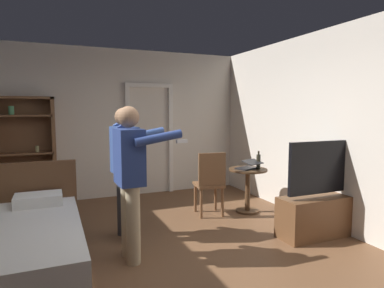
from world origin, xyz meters
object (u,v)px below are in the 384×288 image
bookshelf (26,148)px  tv_flatscreen (323,208)px  person_striped_shirt (126,164)px  wooden_chair (210,181)px  side_table (248,183)px  laptop (249,166)px  suitcase_dark (45,216)px  person_blue_shirt (131,173)px  bottle_on_table (258,161)px

bookshelf → tv_flatscreen: (3.62, -2.85, -0.65)m
bookshelf → person_striped_shirt: bookshelf is taller
wooden_chair → bookshelf: bearing=149.2°
side_table → tv_flatscreen: bearing=-73.1°
laptop → suitcase_dark: size_ratio=0.81×
laptop → person_striped_shirt: size_ratio=0.25×
person_blue_shirt → laptop: bearing=24.0°
bookshelf → wooden_chair: bookshelf is taller
bookshelf → wooden_chair: bearing=-30.8°
side_table → wooden_chair: size_ratio=0.71×
tv_flatscreen → person_blue_shirt: bearing=173.9°
person_striped_shirt → suitcase_dark: 1.50m
person_striped_shirt → bookshelf: bearing=123.0°
bookshelf → laptop: 3.65m
tv_flatscreen → suitcase_dark: (-3.36, 1.74, -0.20)m
wooden_chair → bottle_on_table: bearing=-10.5°
bottle_on_table → side_table: bearing=150.3°
bookshelf → laptop: size_ratio=4.41×
tv_flatscreen → bottle_on_table: tv_flatscreen is taller
person_blue_shirt → side_table: bearing=24.8°
person_blue_shirt → wooden_chair: bearing=35.3°
person_blue_shirt → suitcase_dark: person_blue_shirt is taller
bookshelf → suitcase_dark: size_ratio=3.58×
side_table → bookshelf: bearing=153.5°
laptop → suitcase_dark: laptop is taller
bookshelf → side_table: (3.25, -1.62, -0.53)m
person_striped_shirt → bottle_on_table: bearing=6.0°
bookshelf → laptop: bookshelf is taller
laptop → bookshelf: bearing=152.8°
bottle_on_table → person_striped_shirt: (-2.14, -0.22, 0.13)m
side_table → person_blue_shirt: size_ratio=0.42×
bookshelf → person_striped_shirt: size_ratio=1.11×
suitcase_dark → bookshelf: bearing=113.1°
bottle_on_table → laptop: bearing=165.7°
bottle_on_table → suitcase_dark: size_ratio=0.56×
bookshelf → person_blue_shirt: bearing=-65.6°
tv_flatscreen → person_striped_shirt: bearing=158.7°
laptop → person_striped_shirt: bearing=-172.5°
laptop → person_blue_shirt: (-2.07, -0.92, 0.21)m
bookshelf → bottle_on_table: 3.80m
tv_flatscreen → bottle_on_table: 1.26m
bottle_on_table → wooden_chair: wooden_chair is taller
wooden_chair → suitcase_dark: bearing=169.3°
laptop → person_blue_shirt: person_blue_shirt is taller
bookshelf → laptop: (3.24, -1.66, -0.25)m
bookshelf → person_blue_shirt: (1.17, -2.59, -0.04)m
bookshelf → person_blue_shirt: bookshelf is taller
bookshelf → suitcase_dark: (0.27, -1.11, -0.85)m
tv_flatscreen → person_blue_shirt: 2.54m
tv_flatscreen → side_table: (-0.37, 1.23, 0.11)m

